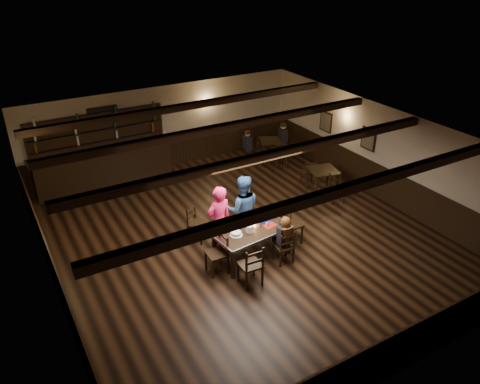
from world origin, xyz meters
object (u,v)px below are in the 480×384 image
dining_table (252,233)px  man_blue (242,209)px  cake (236,234)px  woman_pink (219,221)px  chair_near_right (285,245)px  bar_counter (103,162)px  chair_near_left (252,264)px

dining_table → man_blue: (0.18, 0.75, 0.20)m
dining_table → cake: bearing=-179.9°
cake → woman_pink: bearing=105.0°
chair_near_right → bar_counter: 6.61m
dining_table → woman_pink: woman_pink is taller
bar_counter → man_blue: bearing=-66.9°
chair_near_right → bar_counter: (-2.41, 6.15, 0.23)m
man_blue → chair_near_right: bearing=129.0°
chair_near_left → man_blue: man_blue is taller
bar_counter → dining_table: bearing=-71.4°
woman_pink → bar_counter: 5.20m
chair_near_left → chair_near_right: 1.12m
dining_table → bar_counter: (-1.88, 5.58, 0.04)m
chair_near_right → man_blue: bearing=105.0°
cake → dining_table: bearing=0.1°
woman_pink → cake: 0.57m
dining_table → chair_near_right: (0.53, -0.57, -0.19)m
chair_near_right → cake: (-0.96, 0.57, 0.30)m
dining_table → cake: cake is taller
woman_pink → cake: (0.15, -0.55, -0.09)m
dining_table → woman_pink: bearing=136.4°
dining_table → man_blue: size_ratio=1.04×
woman_pink → bar_counter: size_ratio=0.42×
chair_near_left → cake: size_ratio=3.44×
woman_pink → cake: woman_pink is taller
dining_table → woman_pink: (-0.57, 0.55, 0.20)m
chair_near_right → woman_pink: bearing=134.7°
man_blue → bar_counter: (-2.06, 4.82, -0.15)m
dining_table → bar_counter: bearing=108.6°
man_blue → bar_counter: bar_counter is taller
dining_table → chair_near_left: bearing=-121.3°
chair_near_left → man_blue: bearing=66.4°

